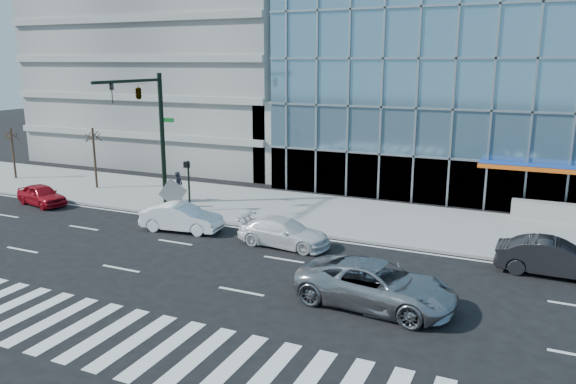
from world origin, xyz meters
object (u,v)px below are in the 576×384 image
at_px(street_tree_far, 11,135).
at_px(tilted_panel, 173,193).
at_px(traffic_signal, 146,108).
at_px(dark_sedan, 554,258).
at_px(silver_suv, 376,285).
at_px(pedestrian, 179,186).
at_px(white_suv, 284,232).
at_px(street_tree_near, 93,136).
at_px(ped_signal_post, 188,178).
at_px(red_sedan, 42,195).
at_px(white_sedan, 182,218).

distance_m(street_tree_far, tilted_panel, 16.48).
bearing_deg(traffic_signal, dark_sedan, -4.05).
xyz_separation_m(street_tree_far, silver_suv, (31.17, -10.57, -2.62)).
bearing_deg(pedestrian, traffic_signal, 157.87).
bearing_deg(white_suv, street_tree_far, 80.31).
distance_m(white_suv, tilted_panel, 9.66).
distance_m(white_suv, dark_sedan, 12.06).
distance_m(street_tree_near, tilted_panel, 8.88).
bearing_deg(dark_sedan, street_tree_near, 82.25).
bearing_deg(ped_signal_post, dark_sedan, -5.64).
height_order(street_tree_far, pedestrian, street_tree_far).
xyz_separation_m(traffic_signal, dark_sedan, (22.17, -1.57, -5.40)).
xyz_separation_m(traffic_signal, tilted_panel, (1.14, 0.66, -5.11)).
height_order(traffic_signal, dark_sedan, traffic_signal).
height_order(pedestrian, tilted_panel, pedestrian).
height_order(street_tree_near, dark_sedan, street_tree_near).
bearing_deg(ped_signal_post, street_tree_near, 164.94).
relative_size(ped_signal_post, street_tree_near, 0.71).
xyz_separation_m(street_tree_far, tilted_panel, (16.15, -2.27, -2.39)).
distance_m(traffic_signal, white_suv, 11.88).
distance_m(silver_suv, red_sedan, 23.90).
bearing_deg(pedestrian, street_tree_near, 75.54).
relative_size(traffic_signal, red_sedan, 2.08).
bearing_deg(white_sedan, pedestrian, 29.25).
height_order(white_suv, dark_sedan, dark_sedan).
relative_size(dark_sedan, pedestrian, 2.48).
bearing_deg(tilted_panel, street_tree_far, 153.02).
xyz_separation_m(traffic_signal, pedestrian, (0.52, 2.16, -5.08)).
xyz_separation_m(white_sedan, red_sedan, (-11.19, 0.91, -0.07)).
bearing_deg(tilted_panel, traffic_signal, -169.01).
xyz_separation_m(street_tree_far, red_sedan, (7.98, -4.79, -2.79)).
height_order(street_tree_near, white_suv, street_tree_near).
relative_size(ped_signal_post, pedestrian, 1.60).
bearing_deg(white_sedan, traffic_signal, 49.14).
height_order(street_tree_far, white_sedan, street_tree_far).
bearing_deg(traffic_signal, white_sedan, -33.60).
xyz_separation_m(ped_signal_post, red_sedan, (-9.52, -2.23, -1.49)).
bearing_deg(street_tree_far, white_suv, -12.76).
bearing_deg(white_suv, traffic_signal, 77.83).
bearing_deg(dark_sedan, ped_signal_post, 85.38).
bearing_deg(dark_sedan, pedestrian, 81.25).
distance_m(silver_suv, white_sedan, 12.95).
distance_m(traffic_signal, pedestrian, 5.54).
bearing_deg(silver_suv, traffic_signal, 69.78).
bearing_deg(dark_sedan, traffic_signal, 86.97).
xyz_separation_m(traffic_signal, street_tree_far, (-15.00, 2.93, -2.72)).
bearing_deg(red_sedan, pedestrian, -48.77).
height_order(white_sedan, pedestrian, pedestrian).
height_order(traffic_signal, white_suv, traffic_signal).
bearing_deg(white_sedan, street_tree_near, 55.70).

